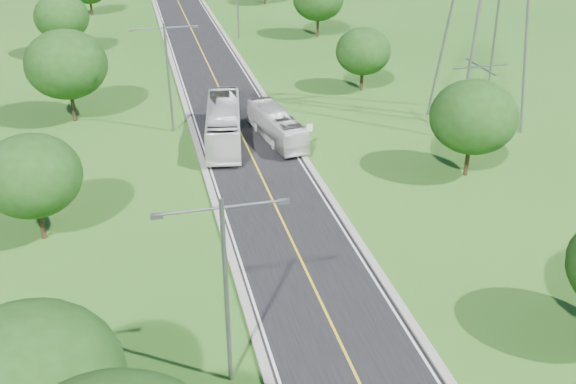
# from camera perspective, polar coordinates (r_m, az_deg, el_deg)

# --- Properties ---
(ground) EXTENTS (260.00, 260.00, 0.00)m
(ground) POSITION_cam_1_polar(r_m,az_deg,el_deg) (75.54, -6.54, 9.98)
(ground) COLOR #215417
(ground) RESTS_ON ground
(road) EXTENTS (8.00, 150.00, 0.06)m
(road) POSITION_cam_1_polar(r_m,az_deg,el_deg) (81.24, -7.14, 11.23)
(road) COLOR black
(road) RESTS_ON ground
(curb_left) EXTENTS (0.50, 150.00, 0.22)m
(curb_left) POSITION_cam_1_polar(r_m,az_deg,el_deg) (80.86, -10.18, 10.99)
(curb_left) COLOR gray
(curb_left) RESTS_ON ground
(curb_right) EXTENTS (0.50, 150.00, 0.22)m
(curb_right) POSITION_cam_1_polar(r_m,az_deg,el_deg) (81.79, -4.14, 11.54)
(curb_right) COLOR gray
(curb_right) RESTS_ON ground
(speed_limit_sign) EXTENTS (0.55, 0.09, 2.40)m
(speed_limit_sign) POSITION_cam_1_polar(r_m,az_deg,el_deg) (55.61, 1.92, 5.35)
(speed_limit_sign) COLOR slate
(speed_limit_sign) RESTS_ON ground
(streetlight_near_left) EXTENTS (5.90, 0.25, 10.00)m
(streetlight_near_left) POSITION_cam_1_polar(r_m,az_deg,el_deg) (28.99, -5.58, -7.72)
(streetlight_near_left) COLOR slate
(streetlight_near_left) RESTS_ON ground
(streetlight_mid_left) EXTENTS (5.90, 0.25, 10.00)m
(streetlight_mid_left) POSITION_cam_1_polar(r_m,az_deg,el_deg) (59.00, -10.63, 10.70)
(streetlight_mid_left) COLOR slate
(streetlight_mid_left) RESTS_ON ground
(tree_lb) EXTENTS (6.30, 6.30, 7.33)m
(tree_lb) POSITION_cam_1_polar(r_m,az_deg,el_deg) (43.99, -21.80, 1.36)
(tree_lb) COLOR black
(tree_lb) RESTS_ON ground
(tree_lc) EXTENTS (7.56, 7.56, 8.79)m
(tree_lc) POSITION_cam_1_polar(r_m,az_deg,el_deg) (64.13, -19.11, 10.67)
(tree_lc) COLOR black
(tree_lc) RESTS_ON ground
(tree_ld) EXTENTS (6.72, 6.72, 7.82)m
(tree_ld) POSITION_cam_1_polar(r_m,az_deg,el_deg) (87.70, -19.49, 14.46)
(tree_ld) COLOR black
(tree_ld) RESTS_ON ground
(tree_rb) EXTENTS (6.72, 6.72, 7.82)m
(tree_rb) POSITION_cam_1_polar(r_m,az_deg,el_deg) (51.55, 16.15, 6.43)
(tree_rb) COLOR black
(tree_rb) RESTS_ON ground
(tree_rc) EXTENTS (5.88, 5.88, 6.84)m
(tree_rc) POSITION_cam_1_polar(r_m,az_deg,el_deg) (70.30, 6.70, 12.32)
(tree_rc) COLOR black
(tree_rc) RESTS_ON ground
(bus_outbound) EXTENTS (3.67, 9.98, 2.72)m
(bus_outbound) POSITION_cam_1_polar(r_m,az_deg,el_deg) (57.46, -1.02, 5.92)
(bus_outbound) COLOR white
(bus_outbound) RESTS_ON road
(bus_inbound) EXTENTS (4.81, 12.60, 3.42)m
(bus_inbound) POSITION_cam_1_polar(r_m,az_deg,el_deg) (57.26, -5.75, 6.09)
(bus_inbound) COLOR white
(bus_inbound) RESTS_ON road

